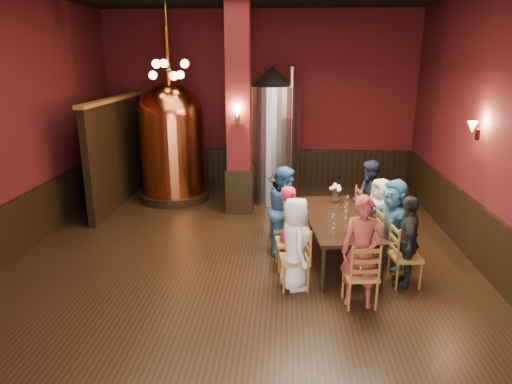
# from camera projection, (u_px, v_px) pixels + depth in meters

# --- Properties ---
(room) EXTENTS (10.00, 10.02, 4.50)m
(room) POSITION_uv_depth(u_px,v_px,m) (240.00, 132.00, 7.04)
(room) COLOR black
(room) RESTS_ON ground
(wainscot_right) EXTENTS (0.08, 9.90, 1.00)m
(wainscot_right) POSITION_uv_depth(u_px,v_px,m) (487.00, 244.00, 7.29)
(wainscot_right) COLOR black
(wainscot_right) RESTS_ON ground
(wainscot_back) EXTENTS (7.90, 0.08, 1.00)m
(wainscot_back) POSITION_uv_depth(u_px,v_px,m) (259.00, 167.00, 12.28)
(wainscot_back) COLOR black
(wainscot_back) RESTS_ON ground
(wainscot_left) EXTENTS (0.08, 9.90, 1.00)m
(wainscot_left) POSITION_uv_depth(u_px,v_px,m) (10.00, 232.00, 7.79)
(wainscot_left) COLOR black
(wainscot_left) RESTS_ON ground
(column) EXTENTS (0.58, 0.58, 4.50)m
(column) POSITION_uv_depth(u_px,v_px,m) (239.00, 111.00, 9.73)
(column) COLOR #410E12
(column) RESTS_ON ground
(partition) EXTENTS (0.22, 3.50, 2.40)m
(partition) POSITION_uv_depth(u_px,v_px,m) (117.00, 153.00, 10.60)
(partition) COLOR black
(partition) RESTS_ON ground
(pendant_cluster) EXTENTS (0.90, 0.90, 1.70)m
(pendant_cluster) POSITION_uv_depth(u_px,v_px,m) (169.00, 69.00, 9.68)
(pendant_cluster) COLOR #A57226
(pendant_cluster) RESTS_ON room
(sconce_wall) EXTENTS (0.20, 0.20, 0.36)m
(sconce_wall) POSITION_uv_depth(u_px,v_px,m) (478.00, 130.00, 7.57)
(sconce_wall) COLOR black
(sconce_wall) RESTS_ON room
(sconce_column) EXTENTS (0.20, 0.20, 0.36)m
(sconce_column) POSITION_uv_depth(u_px,v_px,m) (237.00, 115.00, 9.46)
(sconce_column) COLOR black
(sconce_column) RESTS_ON column
(dining_table) EXTENTS (1.28, 2.50, 0.75)m
(dining_table) POSITION_uv_depth(u_px,v_px,m) (336.00, 221.00, 7.77)
(dining_table) COLOR black
(dining_table) RESTS_ON ground
(chair_0) EXTENTS (0.51, 0.51, 0.92)m
(chair_0) POSITION_uv_depth(u_px,v_px,m) (295.00, 259.00, 6.83)
(chair_0) COLOR #915F24
(chair_0) RESTS_ON ground
(person_0) EXTENTS (0.58, 0.77, 1.42)m
(person_0) POSITION_uv_depth(u_px,v_px,m) (295.00, 244.00, 6.76)
(person_0) COLOR silver
(person_0) RESTS_ON ground
(chair_1) EXTENTS (0.51, 0.51, 0.92)m
(chair_1) POSITION_uv_depth(u_px,v_px,m) (289.00, 242.00, 7.47)
(chair_1) COLOR #915F24
(chair_1) RESTS_ON ground
(person_1) EXTENTS (0.42, 0.57, 1.41)m
(person_1) POSITION_uv_depth(u_px,v_px,m) (289.00, 228.00, 7.40)
(person_1) COLOR #CB2242
(person_1) RESTS_ON ground
(chair_2) EXTENTS (0.51, 0.51, 0.92)m
(chair_2) POSITION_uv_depth(u_px,v_px,m) (284.00, 227.00, 8.10)
(chair_2) COLOR #915F24
(chair_2) RESTS_ON ground
(person_2) EXTENTS (0.43, 0.79, 1.57)m
(person_2) POSITION_uv_depth(u_px,v_px,m) (285.00, 210.00, 8.01)
(person_2) COLOR #2C5E93
(person_2) RESTS_ON ground
(chair_3) EXTENTS (0.51, 0.51, 0.92)m
(chair_3) POSITION_uv_depth(u_px,v_px,m) (280.00, 214.00, 8.74)
(chair_3) COLOR #915F24
(chair_3) RESTS_ON ground
(person_3) EXTENTS (0.62, 0.93, 1.34)m
(person_3) POSITION_uv_depth(u_px,v_px,m) (281.00, 204.00, 8.68)
(person_3) COLOR black
(person_3) RESTS_ON ground
(chair_4) EXTENTS (0.51, 0.51, 0.92)m
(chair_4) POSITION_uv_depth(u_px,v_px,m) (406.00, 256.00, 6.92)
(chair_4) COLOR #915F24
(chair_4) RESTS_ON ground
(person_4) EXTENTS (0.50, 0.88, 1.42)m
(person_4) POSITION_uv_depth(u_px,v_px,m) (407.00, 241.00, 6.85)
(person_4) COLOR black
(person_4) RESTS_ON ground
(chair_5) EXTENTS (0.51, 0.51, 0.92)m
(chair_5) POSITION_uv_depth(u_px,v_px,m) (391.00, 239.00, 7.56)
(chair_5) COLOR #915F24
(chair_5) RESTS_ON ground
(person_5) EXTENTS (1.02, 1.44, 1.49)m
(person_5) POSITION_uv_depth(u_px,v_px,m) (392.00, 223.00, 7.48)
(person_5) COLOR teal
(person_5) RESTS_ON ground
(chair_6) EXTENTS (0.51, 0.51, 0.92)m
(chair_6) POSITION_uv_depth(u_px,v_px,m) (378.00, 225.00, 8.19)
(chair_6) COLOR #915F24
(chair_6) RESTS_ON ground
(person_6) EXTENTS (0.66, 0.77, 1.33)m
(person_6) POSITION_uv_depth(u_px,v_px,m) (379.00, 214.00, 8.13)
(person_6) COLOR beige
(person_6) RESTS_ON ground
(chair_7) EXTENTS (0.51, 0.51, 0.92)m
(chair_7) POSITION_uv_depth(u_px,v_px,m) (368.00, 213.00, 8.83)
(chair_7) COLOR #915F24
(chair_7) RESTS_ON ground
(person_7) EXTENTS (0.42, 0.75, 1.49)m
(person_7) POSITION_uv_depth(u_px,v_px,m) (369.00, 199.00, 8.75)
(person_7) COLOR #1B1F36
(person_7) RESTS_ON ground
(chair_8) EXTENTS (0.51, 0.51, 0.92)m
(chair_8) POSITION_uv_depth(u_px,v_px,m) (361.00, 274.00, 6.35)
(chair_8) COLOR #915F24
(chair_8) RESTS_ON ground
(person_8) EXTENTS (0.64, 0.47, 1.60)m
(person_8) POSITION_uv_depth(u_px,v_px,m) (362.00, 252.00, 6.25)
(person_8) COLOR maroon
(person_8) RESTS_ON ground
(copper_kettle) EXTENTS (1.89, 1.89, 3.99)m
(copper_kettle) POSITION_uv_depth(u_px,v_px,m) (172.00, 140.00, 10.84)
(copper_kettle) COLOR black
(copper_kettle) RESTS_ON ground
(steel_vessel) EXTENTS (1.33, 1.33, 3.15)m
(steel_vessel) POSITION_uv_depth(u_px,v_px,m) (272.00, 135.00, 10.80)
(steel_vessel) COLOR #B2B2B7
(steel_vessel) RESTS_ON ground
(rose_vase) EXTENTS (0.22, 0.22, 0.37)m
(rose_vase) POSITION_uv_depth(u_px,v_px,m) (336.00, 190.00, 8.44)
(rose_vase) COLOR white
(rose_vase) RESTS_ON dining_table
(wine_glass_0) EXTENTS (0.07, 0.07, 0.17)m
(wine_glass_0) POSITION_uv_depth(u_px,v_px,m) (334.00, 229.00, 6.98)
(wine_glass_0) COLOR white
(wine_glass_0) RESTS_ON dining_table
(wine_glass_1) EXTENTS (0.07, 0.07, 0.17)m
(wine_glass_1) POSITION_uv_depth(u_px,v_px,m) (361.00, 231.00, 6.92)
(wine_glass_1) COLOR white
(wine_glass_1) RESTS_ON dining_table
(wine_glass_2) EXTENTS (0.07, 0.07, 0.17)m
(wine_glass_2) POSITION_uv_depth(u_px,v_px,m) (345.00, 209.00, 7.89)
(wine_glass_2) COLOR white
(wine_glass_2) RESTS_ON dining_table
(wine_glass_3) EXTENTS (0.07, 0.07, 0.17)m
(wine_glass_3) POSITION_uv_depth(u_px,v_px,m) (346.00, 214.00, 7.63)
(wine_glass_3) COLOR white
(wine_glass_3) RESTS_ON dining_table
(wine_glass_4) EXTENTS (0.07, 0.07, 0.17)m
(wine_glass_4) POSITION_uv_depth(u_px,v_px,m) (349.00, 234.00, 6.79)
(wine_glass_4) COLOR white
(wine_glass_4) RESTS_ON dining_table
(wine_glass_5) EXTENTS (0.07, 0.07, 0.17)m
(wine_glass_5) POSITION_uv_depth(u_px,v_px,m) (346.00, 206.00, 8.04)
(wine_glass_5) COLOR white
(wine_glass_5) RESTS_ON dining_table
(wine_glass_6) EXTENTS (0.07, 0.07, 0.17)m
(wine_glass_6) POSITION_uv_depth(u_px,v_px,m) (332.00, 219.00, 7.41)
(wine_glass_6) COLOR white
(wine_glass_6) RESTS_ON dining_table
(wine_glass_7) EXTENTS (0.07, 0.07, 0.17)m
(wine_glass_7) POSITION_uv_depth(u_px,v_px,m) (347.00, 200.00, 8.40)
(wine_glass_7) COLOR white
(wine_glass_7) RESTS_ON dining_table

